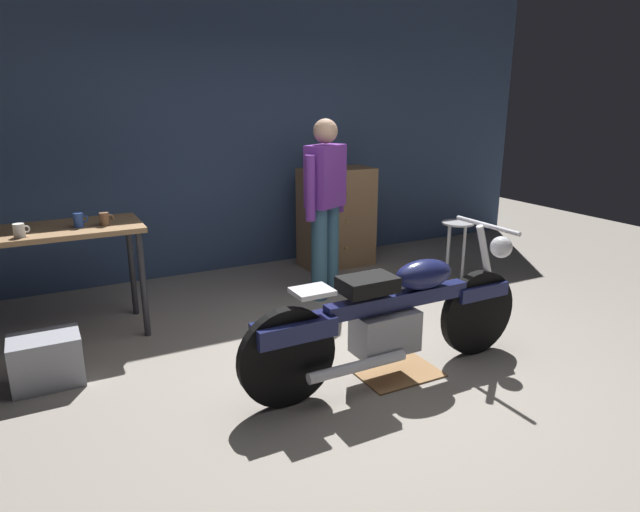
{
  "coord_description": "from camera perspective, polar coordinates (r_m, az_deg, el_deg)",
  "views": [
    {
      "loc": [
        -1.9,
        -3.0,
        1.86
      ],
      "look_at": [
        0.04,
        0.7,
        0.65
      ],
      "focal_mm": 31.06,
      "sensor_mm": 36.0,
      "label": 1
    }
  ],
  "objects": [
    {
      "name": "ground_plane",
      "position": [
        4.01,
        4.24,
        -11.54
      ],
      "size": [
        12.0,
        12.0,
        0.0
      ],
      "primitive_type": "plane",
      "color": "gray"
    },
    {
      "name": "back_wall",
      "position": [
        6.11,
        -9.72,
        13.03
      ],
      "size": [
        8.0,
        0.12,
        3.1
      ],
      "primitive_type": "cube",
      "color": "#384C70",
      "rests_on": "ground_plane"
    },
    {
      "name": "workbench",
      "position": [
        4.68,
        -25.8,
        1.27
      ],
      "size": [
        1.3,
        0.64,
        0.9
      ],
      "color": "#99724C",
      "rests_on": "ground_plane"
    },
    {
      "name": "motorcycle",
      "position": [
        3.76,
        7.65,
        -6.03
      ],
      "size": [
        2.19,
        0.6,
        1.0
      ],
      "rotation": [
        0.0,
        0.0,
        0.01
      ],
      "color": "black",
      "rests_on": "ground_plane"
    },
    {
      "name": "person_standing",
      "position": [
        5.12,
        0.55,
        5.64
      ],
      "size": [
        0.51,
        0.37,
        1.67
      ],
      "rotation": [
        0.0,
        0.0,
        3.64
      ],
      "color": "#375F76",
      "rests_on": "ground_plane"
    },
    {
      "name": "shop_stool",
      "position": [
        5.78,
        13.93,
        2.04
      ],
      "size": [
        0.32,
        0.32,
        0.64
      ],
      "color": "#B2B2B7",
      "rests_on": "ground_plane"
    },
    {
      "name": "wooden_dresser",
      "position": [
        6.22,
        1.71,
        3.99
      ],
      "size": [
        0.8,
        0.47,
        1.1
      ],
      "color": "#99724C",
      "rests_on": "ground_plane"
    },
    {
      "name": "drip_tray",
      "position": [
        3.98,
        8.02,
        -11.8
      ],
      "size": [
        0.56,
        0.4,
        0.01
      ],
      "primitive_type": "cube",
      "color": "olive",
      "rests_on": "ground_plane"
    },
    {
      "name": "storage_bin",
      "position": [
        4.16,
        -26.35,
        -9.59
      ],
      "size": [
        0.44,
        0.32,
        0.34
      ],
      "primitive_type": "cube",
      "color": "gray",
      "rests_on": "ground_plane"
    },
    {
      "name": "mug_brown_stoneware",
      "position": [
        4.58,
        -21.31,
        3.59
      ],
      "size": [
        0.11,
        0.07,
        0.1
      ],
      "color": "brown",
      "rests_on": "workbench"
    },
    {
      "name": "mug_white_ceramic",
      "position": [
        4.45,
        -28.57,
        2.34
      ],
      "size": [
        0.11,
        0.08,
        0.1
      ],
      "color": "white",
      "rests_on": "workbench"
    },
    {
      "name": "mug_blue_enamel",
      "position": [
        4.59,
        -23.61,
        3.42
      ],
      "size": [
        0.11,
        0.07,
        0.11
      ],
      "color": "#2D51AD",
      "rests_on": "workbench"
    }
  ]
}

